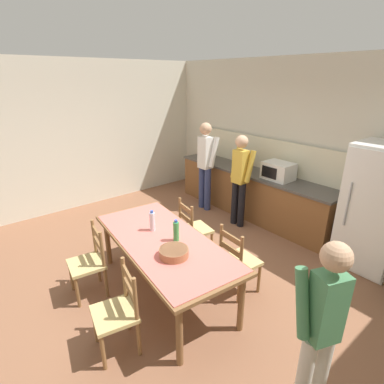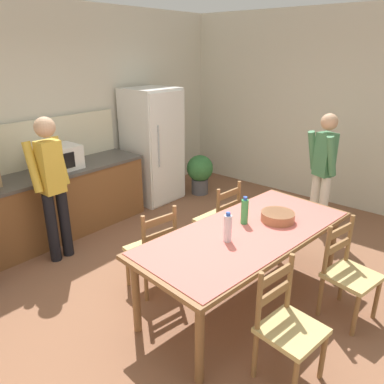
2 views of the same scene
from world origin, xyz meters
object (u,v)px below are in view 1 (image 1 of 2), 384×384
(bottle_off_centre, at_px, (176,231))
(serving_bowl, at_px, (174,252))
(person_by_table, at_px, (321,325))
(bottle_near_centre, at_px, (152,221))
(person_at_sink, at_px, (206,162))
(chair_side_far_right, at_px, (238,261))
(chair_side_far_left, at_px, (194,229))
(dining_table, at_px, (163,244))
(chair_side_near_left, at_px, (89,262))
(paper_bag, at_px, (240,159))
(microwave, at_px, (278,171))
(person_at_counter, at_px, (240,177))
(refrigerator, at_px, (376,209))
(chair_side_near_right, at_px, (118,312))

(bottle_off_centre, bearing_deg, serving_bowl, -40.79)
(bottle_off_centre, relative_size, person_by_table, 0.17)
(bottle_near_centre, relative_size, person_at_sink, 0.15)
(chair_side_far_right, height_order, chair_side_far_left, same)
(dining_table, relative_size, chair_side_near_left, 2.49)
(paper_bag, xyz_separation_m, serving_bowl, (1.53, -2.71, -0.25))
(microwave, distance_m, bottle_off_centre, 2.54)
(bottle_off_centre, bearing_deg, dining_table, -138.02)
(paper_bag, relative_size, person_at_counter, 0.22)
(dining_table, bearing_deg, person_at_sink, 127.55)
(paper_bag, height_order, person_at_counter, person_at_counter)
(bottle_near_centre, bearing_deg, dining_table, -5.69)
(serving_bowl, relative_size, person_at_sink, 0.18)
(bottle_near_centre, height_order, person_by_table, person_by_table)
(refrigerator, height_order, person_at_sink, refrigerator)
(dining_table, xyz_separation_m, person_by_table, (1.93, 0.09, 0.20))
(chair_side_far_right, relative_size, person_at_counter, 0.55)
(paper_bag, xyz_separation_m, chair_side_near_right, (1.57, -3.42, -0.62))
(paper_bag, bearing_deg, serving_bowl, -60.55)
(serving_bowl, height_order, chair_side_near_left, chair_side_near_left)
(dining_table, distance_m, person_at_sink, 2.68)
(bottle_near_centre, bearing_deg, bottle_off_centre, 11.72)
(chair_side_near_left, height_order, person_at_counter, person_at_counter)
(person_by_table, bearing_deg, microwave, -27.45)
(microwave, relative_size, bottle_near_centre, 1.85)
(refrigerator, distance_m, chair_side_near_left, 3.84)
(dining_table, bearing_deg, chair_side_far_left, 116.92)
(dining_table, bearing_deg, paper_bag, 114.00)
(bottle_near_centre, height_order, chair_side_far_left, bottle_near_centre)
(chair_side_near_right, distance_m, chair_side_far_right, 1.54)
(microwave, bearing_deg, dining_table, -83.92)
(refrigerator, bearing_deg, bottle_off_centre, -116.08)
(chair_side_near_right, bearing_deg, chair_side_far_left, 128.28)
(dining_table, xyz_separation_m, bottle_off_centre, (0.12, 0.11, 0.20))
(refrigerator, bearing_deg, serving_bowl, -109.63)
(bottle_off_centre, relative_size, serving_bowl, 0.84)
(microwave, xyz_separation_m, serving_bowl, (0.65, -2.72, -0.22))
(person_at_counter, distance_m, person_by_table, 3.30)
(chair_side_far_right, relative_size, person_by_table, 0.58)
(chair_side_far_left, bearing_deg, paper_bag, -57.72)
(chair_side_far_right, bearing_deg, chair_side_far_left, -0.98)
(serving_bowl, height_order, person_by_table, person_by_table)
(chair_side_near_left, height_order, chair_side_far_right, same)
(dining_table, bearing_deg, bottle_near_centre, 174.31)
(bottle_off_centre, bearing_deg, microwave, 99.05)
(paper_bag, bearing_deg, chair_side_far_right, -47.54)
(refrigerator, height_order, microwave, refrigerator)
(chair_side_near_right, xyz_separation_m, person_by_table, (1.52, 0.90, 0.44))
(person_by_table, bearing_deg, serving_bowl, 28.46)
(dining_table, distance_m, chair_side_far_right, 0.95)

